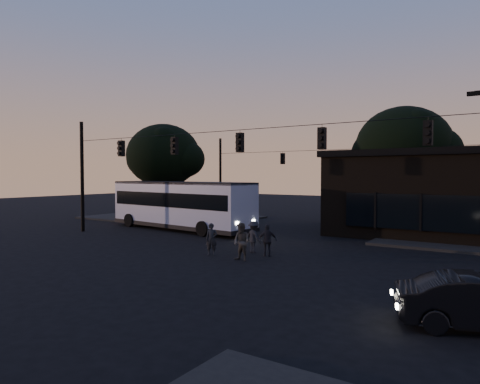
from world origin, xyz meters
The scene contains 12 objects.
ground centered at (0.00, 0.00, 0.00)m, with size 120.00×120.00×0.00m, color black.
sidewalk_far_left centered at (-14.00, 14.00, 0.07)m, with size 14.00×10.00×0.15m, color black.
building centered at (9.00, 15.97, 2.71)m, with size 15.40×10.41×5.40m.
tree_behind centered at (4.00, 22.00, 6.19)m, with size 7.60×7.60×9.43m.
tree_left centered at (-14.00, 13.00, 5.57)m, with size 6.40×6.40×8.30m.
signal_rig_near centered at (0.00, 4.00, 4.45)m, with size 26.24×0.30×7.50m.
signal_rig_far centered at (0.00, 20.00, 4.20)m, with size 26.24×0.30×7.50m.
bus centered at (-8.01, 8.41, 1.90)m, with size 12.28×4.13×3.39m.
pedestrian_a centered at (-0.34, 2.01, 0.77)m, with size 0.56×0.37×1.54m, color black.
pedestrian_b centered at (1.66, 1.64, 0.86)m, with size 0.83×0.65×1.72m, color #3B3936.
pedestrian_c centered at (2.14, 3.15, 0.78)m, with size 0.91×0.38×1.55m, color black.
pedestrian_d centered at (1.06, 3.67, 0.79)m, with size 1.02×0.59×1.58m, color black.
Camera 1 is at (12.23, -14.38, 3.89)m, focal length 32.00 mm.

